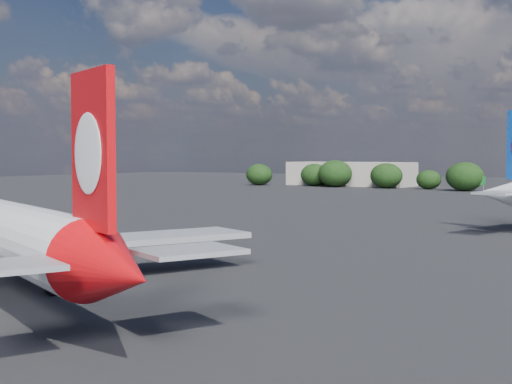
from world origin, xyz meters
The scene contains 4 objects.
ground centered at (0.00, 60.00, 0.00)m, with size 500.00×500.00×0.00m, color black.
qantas_airliner centered at (-1.53, 5.47, 4.56)m, with size 43.98×42.35×14.98m.
terminal_building centered at (-65.00, 192.00, 4.00)m, with size 42.00×16.00×8.00m.
highway_sign centered at (-18.00, 176.00, 3.13)m, with size 6.00×0.30×4.50m.
Camera 1 is at (42.48, -27.79, 10.50)m, focal length 50.00 mm.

